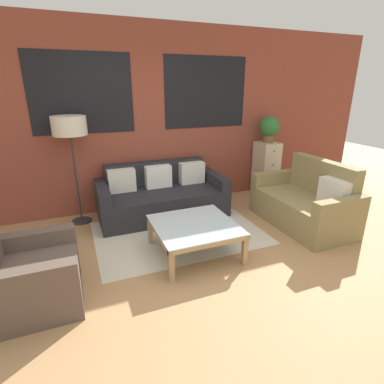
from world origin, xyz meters
The scene contains 10 objects.
ground_plane centered at (0.00, 0.00, 0.00)m, with size 16.00×16.00×0.00m, color #AD7F51.
wall_back_brick centered at (0.00, 2.44, 1.41)m, with size 8.40×0.09×2.80m.
rug centered at (0.04, 1.24, 0.00)m, with size 2.21×1.55×0.00m.
couch_dark centered at (0.02, 1.95, 0.29)m, with size 1.91×0.88×0.78m.
settee_vintage centered at (1.83, 0.83, 0.31)m, with size 0.80×1.45×0.92m.
armchair_corner centered at (-1.69, 0.43, 0.28)m, with size 0.80×0.83×0.84m.
coffee_table centered at (0.04, 0.68, 0.33)m, with size 0.93×0.93×0.39m.
floor_lamp centered at (-1.17, 2.12, 1.35)m, with size 0.45×0.45×1.53m.
drawer_cabinet centered at (2.07, 2.16, 0.48)m, with size 0.35×0.41×0.96m.
potted_plant centered at (2.07, 2.16, 1.21)m, with size 0.35×0.35×0.45m.
Camera 1 is at (-1.17, -2.24, 1.91)m, focal length 28.00 mm.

